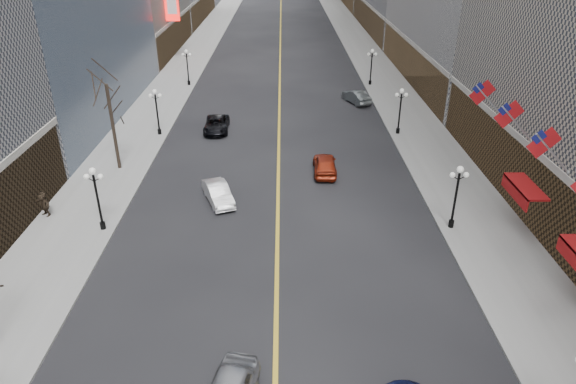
{
  "coord_description": "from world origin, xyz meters",
  "views": [
    {
      "loc": [
        0.4,
        0.14,
        18.21
      ],
      "look_at": [
        0.62,
        21.46,
        7.26
      ],
      "focal_mm": 32.0,
      "sensor_mm": 36.0,
      "label": 1
    }
  ],
  "objects_px": {
    "car_nb_far": "(217,124)",
    "car_sb_far": "(356,97)",
    "streetlamp_east_3": "(372,63)",
    "streetlamp_west_2": "(157,107)",
    "streetlamp_west_1": "(96,192)",
    "streetlamp_east_2": "(400,106)",
    "streetlamp_east_1": "(457,191)",
    "streetlamp_west_3": "(187,64)",
    "car_sb_mid": "(325,164)",
    "car_nb_mid": "(218,193)"
  },
  "relations": [
    {
      "from": "streetlamp_west_2",
      "to": "car_nb_mid",
      "type": "bearing_deg",
      "value": -62.2
    },
    {
      "from": "streetlamp_east_1",
      "to": "streetlamp_west_2",
      "type": "distance_m",
      "value": 29.68
    },
    {
      "from": "streetlamp_west_3",
      "to": "car_sb_far",
      "type": "relative_size",
      "value": 1.0
    },
    {
      "from": "streetlamp_west_1",
      "to": "car_sb_far",
      "type": "relative_size",
      "value": 1.0
    },
    {
      "from": "streetlamp_west_1",
      "to": "car_nb_mid",
      "type": "height_order",
      "value": "streetlamp_west_1"
    },
    {
      "from": "car_nb_mid",
      "to": "car_nb_far",
      "type": "distance_m",
      "value": 15.23
    },
    {
      "from": "streetlamp_east_3",
      "to": "car_sb_mid",
      "type": "xyz_separation_m",
      "value": [
        -7.92,
        -26.92,
        -2.11
      ]
    },
    {
      "from": "streetlamp_west_2",
      "to": "car_sb_far",
      "type": "xyz_separation_m",
      "value": [
        20.8,
        10.46,
        -2.16
      ]
    },
    {
      "from": "streetlamp_east_2",
      "to": "streetlamp_west_3",
      "type": "distance_m",
      "value": 29.68
    },
    {
      "from": "streetlamp_east_3",
      "to": "car_sb_mid",
      "type": "distance_m",
      "value": 28.14
    },
    {
      "from": "car_sb_far",
      "to": "streetlamp_west_2",
      "type": "bearing_deg",
      "value": 4.52
    },
    {
      "from": "streetlamp_east_3",
      "to": "streetlamp_west_1",
      "type": "distance_m",
      "value": 43.05
    },
    {
      "from": "streetlamp_west_3",
      "to": "car_sb_far",
      "type": "distance_m",
      "value": 22.23
    },
    {
      "from": "streetlamp_west_2",
      "to": "car_sb_mid",
      "type": "distance_m",
      "value": 18.16
    },
    {
      "from": "streetlamp_east_1",
      "to": "streetlamp_west_1",
      "type": "xyz_separation_m",
      "value": [
        -23.6,
        0.0,
        0.0
      ]
    },
    {
      "from": "streetlamp_east_1",
      "to": "streetlamp_west_3",
      "type": "xyz_separation_m",
      "value": [
        -23.6,
        36.0,
        0.0
      ]
    },
    {
      "from": "car_nb_mid",
      "to": "streetlamp_west_2",
      "type": "bearing_deg",
      "value": 96.78
    },
    {
      "from": "streetlamp_east_3",
      "to": "streetlamp_west_1",
      "type": "bearing_deg",
      "value": -123.25
    },
    {
      "from": "streetlamp_west_2",
      "to": "car_sb_far",
      "type": "height_order",
      "value": "streetlamp_west_2"
    },
    {
      "from": "streetlamp_east_3",
      "to": "car_sb_far",
      "type": "distance_m",
      "value": 8.33
    },
    {
      "from": "car_sb_mid",
      "to": "car_sb_far",
      "type": "distance_m",
      "value": 20.04
    },
    {
      "from": "car_sb_mid",
      "to": "streetlamp_east_1",
      "type": "bearing_deg",
      "value": 132.34
    },
    {
      "from": "streetlamp_east_2",
      "to": "streetlamp_east_1",
      "type": "bearing_deg",
      "value": -90.0
    },
    {
      "from": "car_sb_far",
      "to": "streetlamp_east_2",
      "type": "bearing_deg",
      "value": 82.82
    },
    {
      "from": "streetlamp_east_3",
      "to": "streetlamp_west_2",
      "type": "distance_m",
      "value": 29.68
    },
    {
      "from": "streetlamp_east_3",
      "to": "car_sb_far",
      "type": "height_order",
      "value": "streetlamp_east_3"
    },
    {
      "from": "streetlamp_west_1",
      "to": "car_nb_far",
      "type": "xyz_separation_m",
      "value": [
        5.52,
        19.15,
        -2.19
      ]
    },
    {
      "from": "streetlamp_east_3",
      "to": "streetlamp_west_2",
      "type": "xyz_separation_m",
      "value": [
        -23.6,
        -18.0,
        0.0
      ]
    },
    {
      "from": "streetlamp_east_1",
      "to": "streetlamp_east_3",
      "type": "relative_size",
      "value": 1.0
    },
    {
      "from": "streetlamp_west_1",
      "to": "streetlamp_west_3",
      "type": "relative_size",
      "value": 1.0
    },
    {
      "from": "streetlamp_east_2",
      "to": "streetlamp_east_3",
      "type": "bearing_deg",
      "value": 90.0
    },
    {
      "from": "car_nb_mid",
      "to": "car_nb_far",
      "type": "xyz_separation_m",
      "value": [
        -1.84,
        15.12,
        -0.01
      ]
    },
    {
      "from": "streetlamp_east_1",
      "to": "car_nb_mid",
      "type": "distance_m",
      "value": 16.87
    },
    {
      "from": "streetlamp_east_2",
      "to": "car_nb_far",
      "type": "distance_m",
      "value": 18.24
    },
    {
      "from": "streetlamp_east_2",
      "to": "car_sb_far",
      "type": "bearing_deg",
      "value": 104.99
    },
    {
      "from": "car_sb_mid",
      "to": "streetlamp_east_2",
      "type": "bearing_deg",
      "value": -130.38
    },
    {
      "from": "streetlamp_west_1",
      "to": "streetlamp_east_3",
      "type": "bearing_deg",
      "value": 56.75
    },
    {
      "from": "streetlamp_west_1",
      "to": "car_nb_far",
      "type": "height_order",
      "value": "streetlamp_west_1"
    },
    {
      "from": "streetlamp_west_2",
      "to": "streetlamp_west_1",
      "type": "bearing_deg",
      "value": -90.0
    },
    {
      "from": "car_nb_far",
      "to": "streetlamp_east_3",
      "type": "bearing_deg",
      "value": 41.39
    },
    {
      "from": "streetlamp_west_1",
      "to": "streetlamp_east_2",
      "type": "bearing_deg",
      "value": 37.33
    },
    {
      "from": "car_nb_far",
      "to": "car_sb_far",
      "type": "height_order",
      "value": "car_sb_far"
    },
    {
      "from": "streetlamp_west_2",
      "to": "streetlamp_east_2",
      "type": "bearing_deg",
      "value": 0.0
    },
    {
      "from": "streetlamp_west_2",
      "to": "streetlamp_west_3",
      "type": "height_order",
      "value": "same"
    },
    {
      "from": "car_nb_mid",
      "to": "car_nb_far",
      "type": "bearing_deg",
      "value": 75.91
    },
    {
      "from": "car_nb_mid",
      "to": "streetlamp_east_2",
      "type": "bearing_deg",
      "value": 19.68
    },
    {
      "from": "car_nb_mid",
      "to": "streetlamp_east_3",
      "type": "bearing_deg",
      "value": 42.05
    },
    {
      "from": "streetlamp_west_3",
      "to": "car_nb_far",
      "type": "distance_m",
      "value": 17.87
    },
    {
      "from": "streetlamp_east_3",
      "to": "streetlamp_west_2",
      "type": "height_order",
      "value": "same"
    },
    {
      "from": "streetlamp_west_1",
      "to": "streetlamp_west_2",
      "type": "xyz_separation_m",
      "value": [
        0.0,
        18.0,
        0.0
      ]
    }
  ]
}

